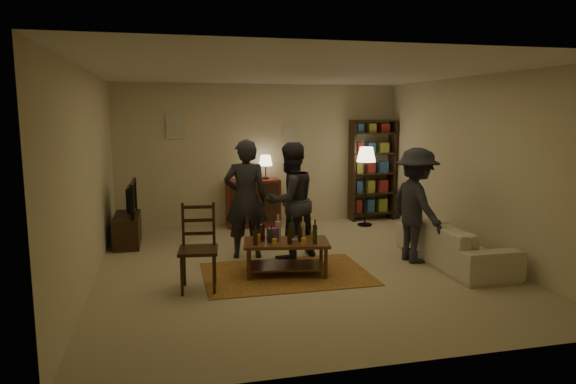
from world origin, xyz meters
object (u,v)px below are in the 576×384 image
object	(u,v)px
coffee_table	(286,245)
person_right	(290,201)
bookshelf	(372,169)
person_left	(246,199)
floor_lamp	(366,160)
dining_chair	(198,243)
person_by_sofa	(416,205)
tv_stand	(127,222)
dresser	(253,202)
sofa	(454,243)

from	to	relation	value
coffee_table	person_right	xyz separation A→B (m)	(0.24, 0.77, 0.46)
bookshelf	person_right	bearing A→B (deg)	-134.02
person_left	floor_lamp	bearing A→B (deg)	-139.18
dining_chair	person_by_sofa	size ratio (longest dim) A/B	0.65
tv_stand	bookshelf	bearing A→B (deg)	11.80
person_right	person_by_sofa	world-z (taller)	person_right
coffee_table	bookshelf	distance (m)	4.05
tv_stand	person_left	size ratio (longest dim) A/B	0.60
bookshelf	person_by_sofa	distance (m)	3.01
dining_chair	dresser	distance (m)	3.57
sofa	dining_chair	bearing A→B (deg)	93.53
person_right	person_by_sofa	distance (m)	1.83
floor_lamp	sofa	xyz separation A→B (m)	(0.30, -2.66, -0.97)
tv_stand	sofa	world-z (taller)	tv_stand
person_left	person_right	xyz separation A→B (m)	(0.63, -0.19, -0.02)
person_by_sofa	person_right	bearing A→B (deg)	63.65
floor_lamp	person_right	distance (m)	2.69
coffee_table	dresser	world-z (taller)	dresser
dresser	person_right	world-z (taller)	person_right
person_left	person_by_sofa	distance (m)	2.49
coffee_table	person_right	distance (m)	0.93
dining_chair	person_left	world-z (taller)	person_left
tv_stand	person_left	world-z (taller)	person_left
bookshelf	sofa	world-z (taller)	bookshelf
bookshelf	sofa	bearing A→B (deg)	-90.82
dresser	sofa	size ratio (longest dim) A/B	0.65
floor_lamp	person_right	bearing A→B (deg)	-136.52
person_right	person_by_sofa	bearing A→B (deg)	137.52
floor_lamp	person_left	xyz separation A→B (m)	(-2.56, -1.64, -0.39)
dining_chair	person_right	bearing A→B (deg)	43.28
person_left	person_by_sofa	xyz separation A→B (m)	(2.36, -0.79, -0.06)
coffee_table	bookshelf	world-z (taller)	bookshelf
tv_stand	person_right	distance (m)	2.82
tv_stand	person_right	world-z (taller)	person_right
dining_chair	tv_stand	distance (m)	2.63
person_left	bookshelf	bearing A→B (deg)	-135.14
floor_lamp	sofa	world-z (taller)	floor_lamp
sofa	person_left	bearing A→B (deg)	70.41
person_by_sofa	dresser	bearing A→B (deg)	26.15
coffee_table	dresser	xyz separation A→B (m)	(0.08, 3.05, 0.07)
tv_stand	person_by_sofa	size ratio (longest dim) A/B	0.64
floor_lamp	dining_chair	bearing A→B (deg)	-139.24
coffee_table	bookshelf	size ratio (longest dim) A/B	0.60
tv_stand	floor_lamp	size ratio (longest dim) A/B	0.70
coffee_table	floor_lamp	distance (m)	3.49
floor_lamp	sofa	size ratio (longest dim) A/B	0.73
person_right	person_by_sofa	xyz separation A→B (m)	(1.73, -0.60, -0.03)
dining_chair	person_by_sofa	distance (m)	3.18
coffee_table	person_left	world-z (taller)	person_left
dresser	bookshelf	distance (m)	2.50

